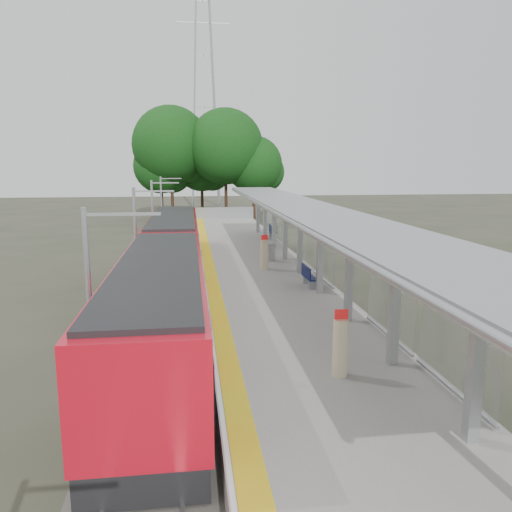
{
  "coord_description": "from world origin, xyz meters",
  "views": [
    {
      "loc": [
        -3.51,
        -6.62,
        6.49
      ],
      "look_at": [
        -0.51,
        16.11,
        2.3
      ],
      "focal_mm": 35.0,
      "sensor_mm": 36.0,
      "label": 1
    }
  ],
  "objects_px": {
    "train": "(169,266)",
    "info_pillar_near": "(340,347)",
    "bench_mid": "(308,276)",
    "bench_far": "(272,231)",
    "info_pillar_far": "(264,254)",
    "litter_bin": "(271,253)"
  },
  "relations": [
    {
      "from": "info_pillar_far",
      "to": "info_pillar_near",
      "type": "bearing_deg",
      "value": -108.03
    },
    {
      "from": "bench_mid",
      "to": "info_pillar_near",
      "type": "distance_m",
      "value": 9.84
    },
    {
      "from": "bench_far",
      "to": "info_pillar_far",
      "type": "xyz_separation_m",
      "value": [
        -2.26,
        -11.25,
        0.26
      ]
    },
    {
      "from": "bench_mid",
      "to": "bench_far",
      "type": "distance_m",
      "value": 15.41
    },
    {
      "from": "train",
      "to": "bench_mid",
      "type": "height_order",
      "value": "train"
    },
    {
      "from": "litter_bin",
      "to": "info_pillar_near",
      "type": "bearing_deg",
      "value": -92.76
    },
    {
      "from": "bench_mid",
      "to": "info_pillar_far",
      "type": "bearing_deg",
      "value": 106.43
    },
    {
      "from": "info_pillar_far",
      "to": "litter_bin",
      "type": "xyz_separation_m",
      "value": [
        0.73,
        2.19,
        -0.31
      ]
    },
    {
      "from": "train",
      "to": "bench_far",
      "type": "distance_m",
      "value": 16.66
    },
    {
      "from": "bench_mid",
      "to": "bench_far",
      "type": "height_order",
      "value": "bench_far"
    },
    {
      "from": "bench_far",
      "to": "litter_bin",
      "type": "xyz_separation_m",
      "value": [
        -1.53,
        -9.05,
        -0.05
      ]
    },
    {
      "from": "train",
      "to": "bench_far",
      "type": "xyz_separation_m",
      "value": [
        7.11,
        15.06,
        -0.51
      ]
    },
    {
      "from": "train",
      "to": "litter_bin",
      "type": "bearing_deg",
      "value": 47.08
    },
    {
      "from": "info_pillar_near",
      "to": "litter_bin",
      "type": "distance_m",
      "value": 16.08
    },
    {
      "from": "bench_mid",
      "to": "bench_far",
      "type": "bearing_deg",
      "value": 84.42
    },
    {
      "from": "info_pillar_near",
      "to": "info_pillar_far",
      "type": "relative_size",
      "value": 0.98
    },
    {
      "from": "train",
      "to": "info_pillar_near",
      "type": "xyz_separation_m",
      "value": [
        4.81,
        -10.05,
        -0.27
      ]
    },
    {
      "from": "train",
      "to": "info_pillar_near",
      "type": "distance_m",
      "value": 11.15
    },
    {
      "from": "litter_bin",
      "to": "bench_mid",
      "type": "bearing_deg",
      "value": -83.82
    },
    {
      "from": "info_pillar_far",
      "to": "litter_bin",
      "type": "distance_m",
      "value": 2.33
    },
    {
      "from": "bench_far",
      "to": "litter_bin",
      "type": "distance_m",
      "value": 9.18
    },
    {
      "from": "bench_mid",
      "to": "info_pillar_far",
      "type": "relative_size",
      "value": 0.77
    }
  ]
}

